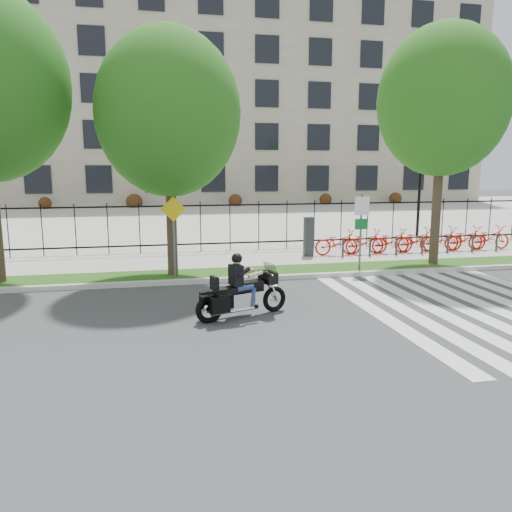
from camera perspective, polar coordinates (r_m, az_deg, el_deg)
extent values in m
plane|color=#3C3C3F|center=(11.78, 4.06, -7.21)|extent=(120.00, 120.00, 0.00)
cube|color=beige|center=(15.61, -0.05, -2.58)|extent=(60.00, 0.20, 0.15)
cube|color=#1D4812|center=(16.43, -0.66, -1.95)|extent=(60.00, 1.50, 0.15)
cube|color=#A5A29A|center=(18.84, -2.13, -0.40)|extent=(60.00, 3.50, 0.15)
cube|color=#A5A29A|center=(36.11, -6.87, 4.52)|extent=(80.00, 34.00, 0.10)
cube|color=gray|center=(56.28, -8.97, 16.59)|extent=(60.00, 20.00, 20.00)
cylinder|color=black|center=(26.36, 18.13, 6.32)|extent=(0.14, 0.14, 4.00)
cylinder|color=black|center=(26.32, 18.36, 10.45)|extent=(0.06, 0.70, 0.70)
sphere|color=white|center=(26.15, 17.70, 10.71)|extent=(0.36, 0.36, 0.36)
sphere|color=white|center=(26.50, 19.04, 10.62)|extent=(0.36, 0.36, 0.36)
cylinder|color=#3B2D20|center=(15.85, -9.64, 4.44)|extent=(0.32, 0.32, 3.66)
ellipsoid|color=#175B15|center=(15.86, -9.99, 15.83)|extent=(4.39, 4.39, 5.05)
cylinder|color=#3B2D20|center=(18.58, 19.95, 5.71)|extent=(0.32, 0.32, 4.25)
ellipsoid|color=#175B15|center=(18.67, 20.61, 16.30)|extent=(4.40, 4.40, 5.06)
cube|color=#2D2D33|center=(19.11, 6.04, 2.21)|extent=(0.35, 0.25, 1.50)
imported|color=red|center=(19.55, 9.37, 1.54)|extent=(1.88, 0.65, 0.99)
cylinder|color=#2D2D33|center=(19.11, 9.90, 0.90)|extent=(0.08, 0.08, 0.70)
imported|color=red|center=(19.97, 12.32, 1.62)|extent=(1.88, 0.65, 0.99)
cylinder|color=#2D2D33|center=(19.54, 12.90, 0.99)|extent=(0.08, 0.08, 0.70)
imported|color=red|center=(20.44, 15.14, 1.69)|extent=(1.88, 0.65, 0.99)
cylinder|color=#2D2D33|center=(20.02, 15.76, 1.08)|extent=(0.08, 0.08, 0.70)
imported|color=red|center=(20.96, 17.82, 1.76)|extent=(1.88, 0.65, 0.99)
cylinder|color=#2D2D33|center=(20.55, 18.48, 1.17)|extent=(0.08, 0.08, 0.70)
imported|color=red|center=(21.52, 20.37, 1.82)|extent=(1.88, 0.65, 0.99)
cylinder|color=#2D2D33|center=(21.13, 21.06, 1.24)|extent=(0.08, 0.08, 0.70)
imported|color=red|center=(22.13, 22.79, 1.87)|extent=(1.88, 0.65, 0.99)
cylinder|color=#2D2D33|center=(21.74, 23.50, 1.31)|extent=(0.08, 0.08, 0.70)
imported|color=red|center=(22.77, 25.07, 1.92)|extent=(1.88, 0.65, 0.99)
cylinder|color=#2D2D33|center=(22.39, 25.80, 1.37)|extent=(0.08, 0.08, 0.70)
cylinder|color=#59595B|center=(16.98, 11.87, 2.76)|extent=(0.07, 0.07, 2.50)
cube|color=white|center=(16.86, 12.03, 5.61)|extent=(0.50, 0.03, 0.60)
cube|color=#0C6626|center=(16.91, 11.95, 3.59)|extent=(0.45, 0.03, 0.35)
cylinder|color=#59595B|center=(15.58, -9.35, 2.02)|extent=(0.07, 0.07, 2.40)
cube|color=yellow|center=(15.44, -9.44, 5.31)|extent=(0.78, 0.03, 0.78)
torus|color=black|center=(12.29, 2.11, -4.93)|extent=(0.64, 0.32, 0.64)
torus|color=black|center=(11.47, -5.36, -6.07)|extent=(0.69, 0.35, 0.68)
cube|color=black|center=(12.06, 1.38, -2.46)|extent=(0.43, 0.57, 0.28)
cube|color=#26262B|center=(12.05, 1.65, -1.44)|extent=(0.28, 0.48, 0.28)
cube|color=silver|center=(11.81, -1.69, -5.05)|extent=(0.63, 0.48, 0.37)
cube|color=black|center=(11.86, -0.52, -3.45)|extent=(0.58, 0.46, 0.24)
cube|color=black|center=(11.59, -3.11, -3.89)|extent=(0.72, 0.52, 0.13)
cube|color=black|center=(11.38, -4.78, -3.11)|extent=(0.19, 0.33, 0.31)
cube|color=black|center=(11.25, -4.13, -5.60)|extent=(0.49, 0.29, 0.37)
cube|color=black|center=(11.73, -5.34, -4.96)|extent=(0.49, 0.29, 0.37)
cube|color=black|center=(11.60, -2.31, -2.18)|extent=(0.33, 0.42, 0.48)
sphere|color=tan|center=(11.54, -2.20, -0.45)|extent=(0.21, 0.21, 0.21)
sphere|color=black|center=(11.53, -2.20, -0.27)|extent=(0.25, 0.25, 0.25)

